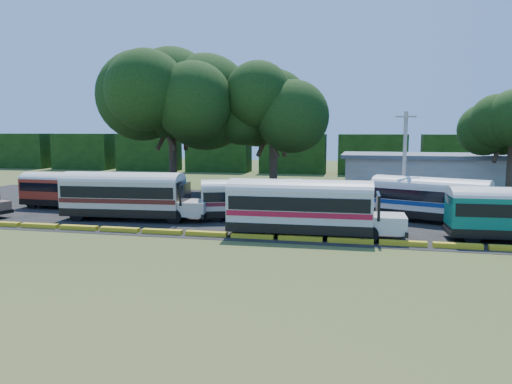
% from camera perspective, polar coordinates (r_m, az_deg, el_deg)
% --- Properties ---
extents(ground, '(160.00, 160.00, 0.00)m').
position_cam_1_polar(ground, '(31.50, -8.87, -5.26)').
color(ground, '#33521B').
rests_on(ground, ground).
extents(asphalt_strip, '(64.00, 24.00, 0.02)m').
position_cam_1_polar(asphalt_strip, '(42.43, -1.65, -1.94)').
color(asphalt_strip, black).
rests_on(asphalt_strip, ground).
extents(curb, '(53.70, 0.45, 0.30)m').
position_cam_1_polar(curb, '(32.38, -8.22, -4.63)').
color(curb, yellow).
rests_on(curb, ground).
extents(terminal_building, '(19.00, 9.00, 4.00)m').
position_cam_1_polar(terminal_building, '(59.14, 19.08, 2.23)').
color(terminal_building, beige).
rests_on(terminal_building, ground).
extents(treeline_backdrop, '(130.00, 4.00, 6.00)m').
position_cam_1_polar(treeline_backdrop, '(77.52, 4.25, 4.40)').
color(treeline_backdrop, black).
rests_on(treeline_backdrop, ground).
extents(bus_red, '(9.43, 2.69, 3.07)m').
position_cam_1_polar(bus_red, '(45.43, -20.72, 0.43)').
color(bus_red, black).
rests_on(bus_red, ground).
extents(bus_cream_west, '(11.11, 3.54, 3.59)m').
position_cam_1_polar(bus_cream_west, '(38.29, -14.58, -0.11)').
color(bus_cream_west, black).
rests_on(bus_cream_west, ground).
extents(bus_cream_east, '(9.45, 5.09, 3.03)m').
position_cam_1_polar(bus_cream_east, '(37.34, -0.20, -0.55)').
color(bus_cream_east, black).
rests_on(bus_cream_east, ground).
extents(bus_white_red, '(11.08, 3.02, 3.62)m').
position_cam_1_polar(bus_white_red, '(31.45, 5.48, -1.43)').
color(bus_white_red, black).
rests_on(bus_white_red, ground).
extents(bus_white_blue, '(10.20, 5.93, 3.29)m').
position_cam_1_polar(bus_white_blue, '(38.29, 19.57, -0.56)').
color(bus_white_blue, black).
rests_on(bus_white_blue, ground).
extents(tree_west, '(12.62, 12.62, 14.94)m').
position_cam_1_polar(tree_west, '(51.89, -9.62, 11.01)').
color(tree_west, '#3C301E').
rests_on(tree_west, ground).
extents(tree_center, '(9.64, 9.64, 12.64)m').
position_cam_1_polar(tree_center, '(49.90, 2.02, 9.84)').
color(tree_center, '#3C301E').
rests_on(tree_center, ground).
extents(utility_pole, '(1.60, 0.30, 8.11)m').
position_cam_1_polar(utility_pole, '(40.61, 16.60, 3.25)').
color(utility_pole, gray).
rests_on(utility_pole, ground).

